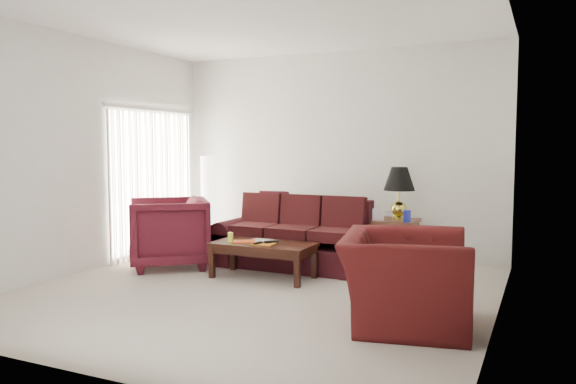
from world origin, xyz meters
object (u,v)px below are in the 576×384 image
at_px(sofa, 296,234).
at_px(armchair_right, 405,279).
at_px(armchair_left, 169,232).
at_px(coffee_table, 263,260).
at_px(end_table, 395,243).
at_px(floor_lamp, 208,202).

bearing_deg(sofa, armchair_right, -41.19).
relative_size(armchair_left, coffee_table, 0.82).
xyz_separation_m(armchair_right, coffee_table, (-1.98, 1.02, -0.19)).
bearing_deg(end_table, floor_lamp, 178.69).
relative_size(floor_lamp, armchair_left, 1.45).
height_order(floor_lamp, armchair_right, floor_lamp).
bearing_deg(armchair_left, armchair_right, 34.18).
relative_size(sofa, floor_lamp, 1.48).
xyz_separation_m(sofa, coffee_table, (-0.11, -0.73, -0.23)).
bearing_deg(coffee_table, armchair_right, -22.40).
distance_m(sofa, floor_lamp, 1.95).
xyz_separation_m(armchair_left, coffee_table, (1.44, -0.04, -0.25)).
distance_m(floor_lamp, armchair_left, 1.42).
bearing_deg(coffee_table, end_table, 50.73).
height_order(armchair_left, coffee_table, armchair_left).
bearing_deg(end_table, sofa, -153.25).
xyz_separation_m(end_table, armchair_right, (0.68, -2.35, 0.09)).
distance_m(sofa, coffee_table, 0.77).
height_order(floor_lamp, armchair_left, floor_lamp).
bearing_deg(armchair_left, end_table, 76.78).
distance_m(floor_lamp, armchair_right, 4.42).
distance_m(end_table, armchair_left, 3.03).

